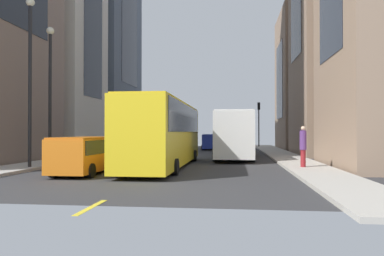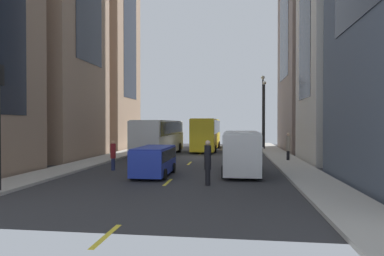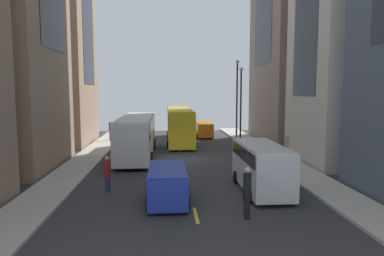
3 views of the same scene
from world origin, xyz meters
TOP-DOWN VIEW (x-y plane):
  - ground_plane at (0.00, 0.00)m, footprint 41.59×41.59m
  - sidewalk_west at (-7.58, 0.00)m, footprint 2.44×44.00m
  - sidewalk_east at (7.58, 0.00)m, footprint 2.44×44.00m
  - lane_stripe_1 at (0.00, -12.60)m, footprint 0.16×2.00m
  - lane_stripe_2 at (0.00, -4.20)m, footprint 0.16×2.00m
  - lane_stripe_3 at (0.00, 4.20)m, footprint 0.16×2.00m
  - lane_stripe_4 at (0.00, 12.60)m, footprint 0.16×2.00m
  - lane_stripe_5 at (0.00, 21.00)m, footprint 0.16×2.00m
  - building_west_2 at (-12.10, 9.16)m, footprint 6.27×8.68m
  - building_east_1 at (12.38, -1.89)m, footprint 6.84×7.80m
  - city_bus_white at (-3.68, 1.85)m, footprint 2.80×12.10m
  - streetcar_yellow at (0.17, 9.76)m, footprint 2.70×12.83m
  - delivery_van_white at (3.86, -9.13)m, footprint 2.25×5.79m
  - car_orange_0 at (3.24, 13.70)m, footprint 1.95×4.51m
  - car_blue_1 at (-1.23, -10.59)m, footprint 2.00×4.26m
  - pedestrian_waiting_curb at (-7.25, 10.62)m, footprint 0.35×0.35m
  - pedestrian_crossing_near at (7.69, -2.23)m, footprint 0.32×0.32m
  - pedestrian_walking_far at (2.14, -13.17)m, footprint 0.35×0.35m
  - pedestrian_crossing_mid at (-4.47, -8.61)m, footprint 0.35×0.35m
  - streetlamp_near at (6.86, 12.18)m, footprint 0.44×0.44m
  - streetlamp_far at (6.86, 10.07)m, footprint 0.44×0.44m

SIDE VIEW (x-z plane):
  - ground_plane at x=0.00m, z-range 0.00..0.00m
  - lane_stripe_1 at x=0.00m, z-range 0.00..0.01m
  - lane_stripe_2 at x=0.00m, z-range 0.00..0.01m
  - lane_stripe_3 at x=0.00m, z-range 0.00..0.01m
  - lane_stripe_4 at x=0.00m, z-range 0.00..0.01m
  - lane_stripe_5 at x=0.00m, z-range 0.00..0.01m
  - sidewalk_west at x=-7.58m, z-range 0.00..0.15m
  - sidewalk_east at x=7.58m, z-range 0.00..0.15m
  - car_blue_1 at x=-1.23m, z-range 0.15..1.86m
  - car_orange_0 at x=3.24m, z-range 0.16..1.88m
  - pedestrian_crossing_mid at x=-4.47m, z-range 0.06..2.01m
  - pedestrian_walking_far at x=2.14m, z-range 0.07..2.32m
  - pedestrian_waiting_curb at x=-7.25m, z-range 0.22..2.33m
  - pedestrian_crossing_near at x=7.69m, z-range 0.23..2.40m
  - delivery_van_white at x=3.86m, z-range 0.23..2.80m
  - city_bus_white at x=-3.68m, z-range 0.33..3.69m
  - streetcar_yellow at x=0.17m, z-range 0.33..3.92m
  - streetlamp_far at x=6.86m, z-range 0.97..8.85m
  - streetlamp_near at x=6.86m, z-range 0.99..9.80m
  - building_east_1 at x=12.38m, z-range 0.00..22.55m
  - building_west_2 at x=-12.10m, z-range 0.00..27.10m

